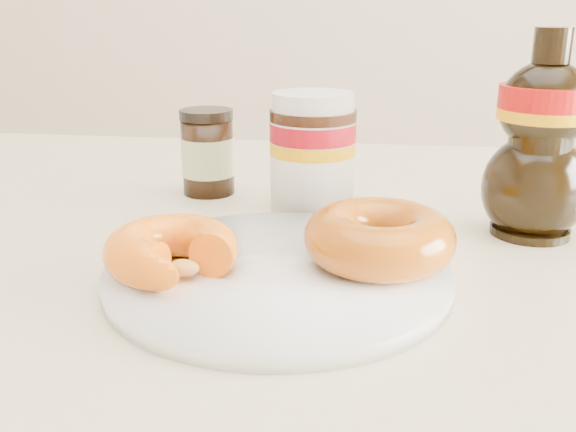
# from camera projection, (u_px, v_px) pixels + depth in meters

# --- Properties ---
(dining_table) EXTENTS (1.40, 0.90, 0.75)m
(dining_table) POSITION_uv_depth(u_px,v_px,m) (326.00, 342.00, 0.56)
(dining_table) COLOR beige
(dining_table) RESTS_ON ground
(plate) EXTENTS (0.26, 0.26, 0.01)m
(plate) POSITION_uv_depth(u_px,v_px,m) (278.00, 273.00, 0.48)
(plate) COLOR white
(plate) RESTS_ON dining_table
(donut_bitten) EXTENTS (0.11, 0.11, 0.03)m
(donut_bitten) POSITION_uv_depth(u_px,v_px,m) (172.00, 250.00, 0.46)
(donut_bitten) COLOR orange
(donut_bitten) RESTS_ON plate
(donut_whole) EXTENTS (0.14, 0.14, 0.04)m
(donut_whole) POSITION_uv_depth(u_px,v_px,m) (379.00, 237.00, 0.47)
(donut_whole) COLOR #A24F0A
(donut_whole) RESTS_ON plate
(nutella_jar) EXTENTS (0.08, 0.08, 0.12)m
(nutella_jar) POSITION_uv_depth(u_px,v_px,m) (313.00, 149.00, 0.62)
(nutella_jar) COLOR white
(nutella_jar) RESTS_ON dining_table
(syrup_bottle) EXTENTS (0.10, 0.09, 0.18)m
(syrup_bottle) POSITION_uv_depth(u_px,v_px,m) (541.00, 136.00, 0.55)
(syrup_bottle) COLOR black
(syrup_bottle) RESTS_ON dining_table
(dark_jar) EXTENTS (0.06, 0.06, 0.09)m
(dark_jar) POSITION_uv_depth(u_px,v_px,m) (208.00, 153.00, 0.69)
(dark_jar) COLOR black
(dark_jar) RESTS_ON dining_table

